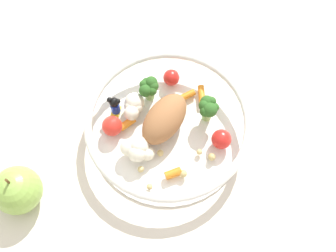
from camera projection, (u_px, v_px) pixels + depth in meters
The scene contains 3 objects.
ground_plane at pixel (163, 139), 0.65m from camera, with size 2.40×2.40×0.00m, color silver.
food_container at pixel (165, 123), 0.63m from camera, with size 0.25×0.25×0.06m.
loose_apple at pixel (18, 190), 0.58m from camera, with size 0.07×0.07×0.08m.
Camera 1 is at (0.04, -0.26, 0.60)m, focal length 44.05 mm.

